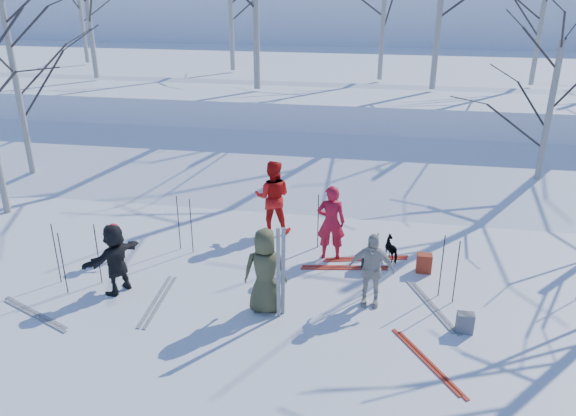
% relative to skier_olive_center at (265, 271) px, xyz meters
% --- Properties ---
extents(ground, '(120.00, 120.00, 0.00)m').
position_rel_skier_olive_center_xyz_m(ground, '(0.09, 0.49, -0.85)').
color(ground, white).
rests_on(ground, ground).
extents(snow_ramp, '(70.00, 9.49, 4.12)m').
position_rel_skier_olive_center_xyz_m(snow_ramp, '(0.09, 7.49, -0.70)').
color(snow_ramp, white).
rests_on(snow_ramp, ground).
extents(snow_plateau, '(70.00, 18.00, 2.20)m').
position_rel_skier_olive_center_xyz_m(snow_plateau, '(0.09, 17.49, 0.15)').
color(snow_plateau, white).
rests_on(snow_plateau, ground).
extents(far_hill, '(90.00, 30.00, 6.00)m').
position_rel_skier_olive_center_xyz_m(far_hill, '(0.09, 38.49, 1.15)').
color(far_hill, white).
rests_on(far_hill, ground).
extents(skier_olive_center, '(0.90, 0.65, 1.69)m').
position_rel_skier_olive_center_xyz_m(skier_olive_center, '(0.00, 0.00, 0.00)').
color(skier_olive_center, '#44462A').
rests_on(skier_olive_center, ground).
extents(skier_red_north, '(0.67, 0.48, 1.74)m').
position_rel_skier_olive_center_xyz_m(skier_red_north, '(1.00, 2.33, 0.03)').
color(skier_red_north, '#B01025').
rests_on(skier_red_north, ground).
extents(skier_redor_behind, '(0.94, 0.75, 1.85)m').
position_rel_skier_olive_center_xyz_m(skier_redor_behind, '(-0.54, 3.49, 0.08)').
color(skier_redor_behind, red).
rests_on(skier_redor_behind, ground).
extents(skier_red_seated, '(0.41, 0.62, 0.89)m').
position_rel_skier_olive_center_xyz_m(skier_red_seated, '(-3.72, 1.38, -0.40)').
color(skier_red_seated, '#B01025').
rests_on(skier_red_seated, ground).
extents(skier_cream_east, '(0.89, 0.38, 1.51)m').
position_rel_skier_olive_center_xyz_m(skier_cream_east, '(1.94, 0.55, -0.09)').
color(skier_cream_east, beige).
rests_on(skier_cream_east, ground).
extents(skier_grey_west, '(0.97, 1.42, 1.47)m').
position_rel_skier_olive_center_xyz_m(skier_grey_west, '(-3.08, 0.17, -0.11)').
color(skier_grey_west, black).
rests_on(skier_grey_west, ground).
extents(dog, '(0.53, 0.65, 0.50)m').
position_rel_skier_olive_center_xyz_m(dog, '(2.39, 2.51, -0.59)').
color(dog, black).
rests_on(dog, ground).
extents(upright_ski_left, '(0.10, 0.16, 1.90)m').
position_rel_skier_olive_center_xyz_m(upright_ski_left, '(0.30, -0.25, 0.10)').
color(upright_ski_left, silver).
rests_on(upright_ski_left, ground).
extents(upright_ski_right, '(0.13, 0.23, 1.89)m').
position_rel_skier_olive_center_xyz_m(upright_ski_right, '(0.37, -0.18, 0.10)').
color(upright_ski_right, silver).
rests_on(upright_ski_right, ground).
extents(ski_pair_a, '(1.61, 2.05, 0.02)m').
position_rel_skier_olive_center_xyz_m(ski_pair_a, '(3.16, 0.63, -0.84)').
color(ski_pair_a, silver).
rests_on(ski_pair_a, ground).
extents(ski_pair_b, '(1.92, 2.08, 0.02)m').
position_rel_skier_olive_center_xyz_m(ski_pair_b, '(2.98, -1.10, -0.84)').
color(ski_pair_b, '#B52C19').
rests_on(ski_pair_b, ground).
extents(ski_pair_c, '(0.39, 1.92, 0.02)m').
position_rel_skier_olive_center_xyz_m(ski_pair_c, '(-2.16, -0.08, -0.84)').
color(ski_pair_c, silver).
rests_on(ski_pair_c, ground).
extents(ski_pair_d, '(1.63, 2.05, 0.02)m').
position_rel_skier_olive_center_xyz_m(ski_pair_d, '(-4.30, -0.91, -0.84)').
color(ski_pair_d, silver).
rests_on(ski_pair_d, ground).
extents(ski_pair_e, '(1.06, 1.99, 0.02)m').
position_rel_skier_olive_center_xyz_m(ski_pair_e, '(1.82, 2.39, -0.84)').
color(ski_pair_e, '#B52C19').
rests_on(ski_pair_e, ground).
extents(ski_pair_f, '(0.76, 1.96, 0.02)m').
position_rel_skier_olive_center_xyz_m(ski_pair_f, '(1.37, 1.89, -0.84)').
color(ski_pair_f, '#B52C19').
rests_on(ski_pair_f, ground).
extents(ski_pole_a, '(0.02, 0.02, 1.34)m').
position_rel_skier_olive_center_xyz_m(ski_pole_a, '(2.04, 0.96, -0.18)').
color(ski_pole_a, black).
rests_on(ski_pole_a, ground).
extents(ski_pole_b, '(0.02, 0.02, 1.34)m').
position_rel_skier_olive_center_xyz_m(ski_pole_b, '(-4.09, -0.08, -0.18)').
color(ski_pole_b, black).
rests_on(ski_pole_b, ground).
extents(ski_pole_c, '(0.02, 0.02, 1.34)m').
position_rel_skier_olive_center_xyz_m(ski_pole_c, '(-4.45, 0.29, -0.18)').
color(ski_pole_c, black).
rests_on(ski_pole_c, ground).
extents(ski_pole_d, '(0.02, 0.02, 1.34)m').
position_rel_skier_olive_center_xyz_m(ski_pole_d, '(3.31, 1.08, -0.18)').
color(ski_pole_d, black).
rests_on(ski_pole_d, ground).
extents(ski_pole_e, '(0.02, 0.02, 1.34)m').
position_rel_skier_olive_center_xyz_m(ski_pole_e, '(0.66, 2.78, -0.18)').
color(ski_pole_e, black).
rests_on(ski_pole_e, ground).
extents(ski_pole_f, '(0.02, 0.02, 1.34)m').
position_rel_skier_olive_center_xyz_m(ski_pole_f, '(-2.15, 2.05, -0.18)').
color(ski_pole_f, black).
rests_on(ski_pole_f, ground).
extents(ski_pole_g, '(0.02, 0.02, 1.34)m').
position_rel_skier_olive_center_xyz_m(ski_pole_g, '(1.04, 3.27, -0.18)').
color(ski_pole_g, black).
rests_on(ski_pole_g, ground).
extents(ski_pole_h, '(0.02, 0.02, 1.34)m').
position_rel_skier_olive_center_xyz_m(ski_pole_h, '(3.57, 0.88, -0.18)').
color(ski_pole_h, black).
rests_on(ski_pole_h, ground).
extents(ski_pole_i, '(0.02, 0.02, 1.34)m').
position_rel_skier_olive_center_xyz_m(ski_pole_i, '(-2.50, 2.17, -0.18)').
color(ski_pole_i, black).
rests_on(ski_pole_i, ground).
extents(ski_pole_j, '(0.02, 0.02, 1.34)m').
position_rel_skier_olive_center_xyz_m(ski_pole_j, '(-3.59, 0.41, -0.18)').
color(ski_pole_j, black).
rests_on(ski_pole_j, ground).
extents(backpack_red, '(0.32, 0.22, 0.42)m').
position_rel_skier_olive_center_xyz_m(backpack_red, '(3.06, 2.02, -0.64)').
color(backpack_red, '#9B2C17').
rests_on(backpack_red, ground).
extents(backpack_grey, '(0.30, 0.20, 0.38)m').
position_rel_skier_olive_center_xyz_m(backpack_grey, '(3.68, -0.10, -0.66)').
color(backpack_grey, slate).
rests_on(backpack_grey, ground).
extents(backpack_dark, '(0.34, 0.24, 0.40)m').
position_rel_skier_olive_center_xyz_m(backpack_dark, '(1.90, 1.98, -0.65)').
color(backpack_dark, black).
rests_on(backpack_dark, ground).
extents(birch_plateau_e, '(3.91, 3.91, 4.73)m').
position_rel_skier_olive_center_xyz_m(birch_plateau_e, '(7.21, 12.70, 3.72)').
color(birch_plateau_e, silver).
rests_on(birch_plateau_e, snow_plateau).
extents(birch_plateau_g, '(4.00, 4.00, 4.85)m').
position_rel_skier_olive_center_xyz_m(birch_plateau_g, '(1.76, 12.88, 3.78)').
color(birch_plateau_g, silver).
rests_on(birch_plateau_g, snow_plateau).
extents(birch_plateau_i, '(4.05, 4.05, 4.92)m').
position_rel_skier_olive_center_xyz_m(birch_plateau_i, '(-11.31, 14.98, 3.82)').
color(birch_plateau_i, silver).
rests_on(birch_plateau_i, snow_plateau).
extents(birch_edge_d, '(4.55, 4.55, 5.64)m').
position_rel_skier_olive_center_xyz_m(birch_edge_d, '(-8.47, 5.69, 1.97)').
color(birch_edge_d, silver).
rests_on(birch_edge_d, ground).
extents(birch_edge_e, '(3.67, 3.67, 4.39)m').
position_rel_skier_olive_center_xyz_m(birch_edge_e, '(6.36, 6.76, 1.35)').
color(birch_edge_e, silver).
rests_on(birch_edge_e, ground).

